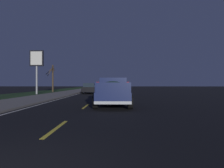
# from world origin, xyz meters

# --- Properties ---
(ground) EXTENTS (144.00, 144.00, 0.00)m
(ground) POSITION_xyz_m (27.00, 0.00, 0.00)
(ground) COLOR black
(sidewalk_shoulder) EXTENTS (108.00, 4.00, 0.12)m
(sidewalk_shoulder) POSITION_xyz_m (27.00, 5.70, 0.06)
(sidewalk_shoulder) COLOR slate
(sidewalk_shoulder) RESTS_ON ground
(grass_verge) EXTENTS (108.00, 6.00, 0.01)m
(grass_verge) POSITION_xyz_m (27.00, 10.70, 0.00)
(grass_verge) COLOR #1E3819
(grass_verge) RESTS_ON ground
(lane_markings) EXTENTS (108.00, 3.54, 0.01)m
(lane_markings) POSITION_xyz_m (28.83, 2.55, 0.00)
(lane_markings) COLOR yellow
(lane_markings) RESTS_ON ground
(pickup_truck) EXTENTS (5.44, 2.32, 1.87)m
(pickup_truck) POSITION_xyz_m (10.08, -1.75, 0.98)
(pickup_truck) COLOR #141E4C
(pickup_truck) RESTS_ON ground
(sedan_silver) EXTENTS (4.41, 2.04, 1.54)m
(sedan_silver) POSITION_xyz_m (34.90, -1.94, 0.78)
(sedan_silver) COLOR #B2B5BA
(sedan_silver) RESTS_ON ground
(sedan_green) EXTENTS (4.41, 2.04, 1.54)m
(sedan_green) POSITION_xyz_m (17.20, -1.99, 0.78)
(sedan_green) COLOR #14592D
(sedan_green) RESTS_ON ground
(sedan_white) EXTENTS (4.44, 2.09, 1.54)m
(sedan_white) POSITION_xyz_m (34.47, 1.58, 0.78)
(sedan_white) COLOR silver
(sedan_white) RESTS_ON ground
(sedan_black) EXTENTS (4.44, 2.09, 1.54)m
(sedan_black) POSITION_xyz_m (25.33, 1.99, 0.78)
(sedan_black) COLOR black
(sedan_black) RESTS_ON ground
(gas_price_sign) EXTENTS (0.27, 1.90, 6.11)m
(gas_price_sign) POSITION_xyz_m (23.37, 9.15, 4.54)
(gas_price_sign) COLOR #99999E
(gas_price_sign) RESTS_ON ground
(bare_tree_far) EXTENTS (2.40, 1.48, 4.77)m
(bare_tree_far) POSITION_xyz_m (30.27, 9.27, 2.61)
(bare_tree_far) COLOR #423323
(bare_tree_far) RESTS_ON ground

